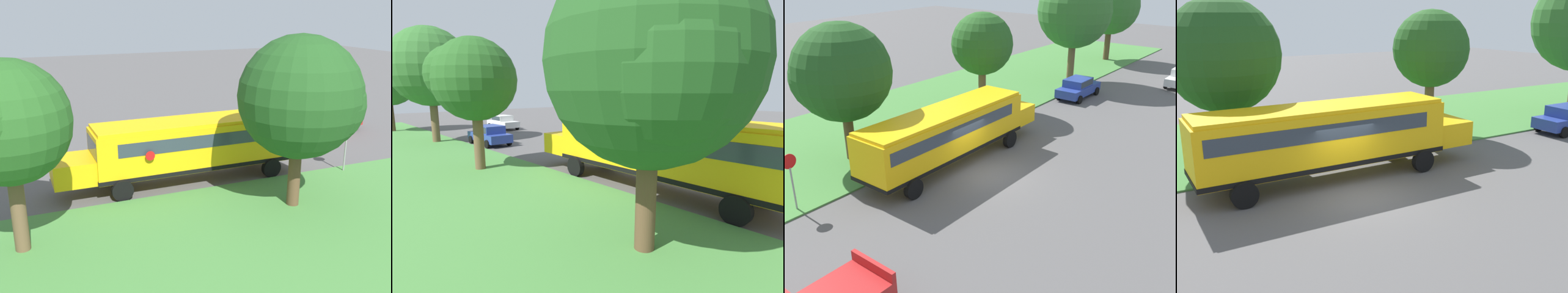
% 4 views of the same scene
% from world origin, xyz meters
% --- Properties ---
extents(ground_plane, '(120.00, 120.00, 0.00)m').
position_xyz_m(ground_plane, '(0.00, 0.00, 0.00)').
color(ground_plane, '#565454').
extents(grass_verge, '(12.00, 80.00, 0.08)m').
position_xyz_m(grass_verge, '(-10.00, 0.00, 0.04)').
color(grass_verge, '#47843D').
rests_on(grass_verge, ground).
extents(school_bus, '(2.84, 12.42, 3.16)m').
position_xyz_m(school_bus, '(-2.51, -0.11, 1.92)').
color(school_bus, yellow).
rests_on(school_bus, ground).
extents(oak_tree_beside_bus, '(5.21, 5.21, 7.54)m').
position_xyz_m(oak_tree_beside_bus, '(-7.35, -3.24, 4.86)').
color(oak_tree_beside_bus, brown).
rests_on(oak_tree_beside_bus, ground).
extents(oak_tree_roadside_mid, '(4.40, 4.39, 7.01)m').
position_xyz_m(oak_tree_roadside_mid, '(-6.98, 8.44, 4.89)').
color(oak_tree_roadside_mid, brown).
rests_on(oak_tree_roadside_mid, ground).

